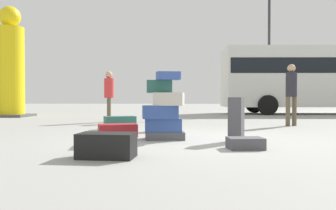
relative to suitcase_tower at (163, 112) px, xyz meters
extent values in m
plane|color=#9E9E99|center=(0.52, 0.07, -0.51)|extent=(80.00, 80.00, 0.00)
cube|color=#4C4C51|center=(0.02, 0.02, -0.44)|extent=(0.76, 0.57, 0.14)
cube|color=#334F99|center=(-0.01, 0.02, -0.24)|extent=(0.71, 0.52, 0.25)
cube|color=#334F99|center=(-0.06, -0.04, 0.00)|extent=(0.69, 0.53, 0.24)
cube|color=beige|center=(0.11, -0.09, 0.24)|extent=(0.56, 0.42, 0.23)
cube|color=#26594C|center=(-0.08, 0.13, 0.47)|extent=(0.50, 0.36, 0.23)
cube|color=#334F99|center=(0.09, -0.04, 0.66)|extent=(0.47, 0.36, 0.14)
cube|color=gray|center=(-0.07, 1.43, -0.35)|extent=(0.69, 0.32, 0.31)
cube|color=maroon|center=(-0.94, 0.46, -0.38)|extent=(0.84, 0.64, 0.25)
cube|color=black|center=(-0.61, -2.02, -0.35)|extent=(0.74, 0.48, 0.32)
cube|color=#4C4C51|center=(1.29, -0.33, -0.12)|extent=(0.33, 0.39, 0.78)
cube|color=#26594C|center=(-1.18, 2.06, -0.35)|extent=(0.83, 0.65, 0.32)
cube|color=#4C4C51|center=(1.30, -1.15, -0.42)|extent=(0.56, 0.42, 0.17)
cylinder|color=brown|center=(3.44, 3.35, -0.11)|extent=(0.12, 0.12, 0.80)
cylinder|color=brown|center=(3.23, 3.26, -0.11)|extent=(0.12, 0.12, 0.80)
cylinder|color=#26262D|center=(3.34, 3.30, 0.63)|extent=(0.30, 0.30, 0.67)
sphere|color=tan|center=(3.34, 3.30, 1.08)|extent=(0.22, 0.22, 0.22)
cylinder|color=brown|center=(-2.00, 4.63, -0.12)|extent=(0.12, 0.12, 0.77)
cylinder|color=brown|center=(-1.96, 4.41, -0.12)|extent=(0.12, 0.12, 0.77)
cylinder|color=red|center=(-1.98, 4.52, 0.57)|extent=(0.30, 0.30, 0.62)
sphere|color=tan|center=(-1.98, 4.52, 0.99)|extent=(0.22, 0.22, 0.22)
cylinder|color=yellow|center=(-6.72, 7.62, 1.32)|extent=(1.10, 1.10, 3.66)
sphere|color=yellow|center=(-6.72, 7.62, 3.58)|extent=(0.86, 0.86, 0.86)
cube|color=#4C4C4C|center=(-6.72, 7.62, -0.46)|extent=(1.54, 1.54, 0.10)
cube|color=silver|center=(7.41, 10.79, 1.24)|extent=(10.22, 2.86, 2.80)
cube|color=black|center=(7.41, 10.79, 1.73)|extent=(10.01, 2.87, 0.70)
cylinder|color=black|center=(4.08, 11.93, -0.06)|extent=(0.91, 0.28, 0.90)
cylinder|color=black|center=(4.17, 9.43, -0.06)|extent=(0.91, 0.28, 0.90)
cylinder|color=#333338|center=(4.30, 9.79, 2.77)|extent=(0.12, 0.12, 6.56)
camera|label=1|loc=(0.36, -6.42, 0.26)|focal=37.36mm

